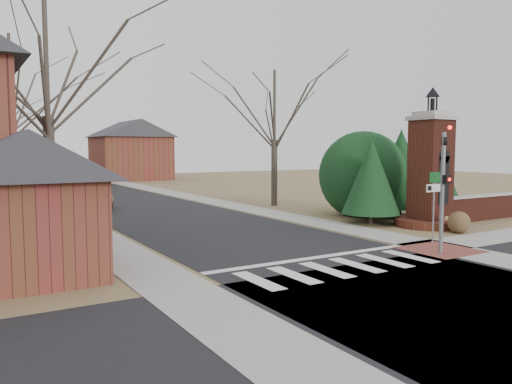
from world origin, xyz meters
TOP-DOWN VIEW (x-y plane):
  - ground at (0.00, 0.00)m, footprint 120.00×120.00m
  - main_street at (0.00, 22.00)m, footprint 8.00×70.00m
  - cross_street at (0.00, -3.00)m, footprint 120.00×8.00m
  - crosswalk_zone at (0.00, 0.80)m, footprint 8.00×2.20m
  - stop_bar at (0.00, 2.30)m, footprint 8.00×0.35m
  - sidewalk_right_main at (5.20, 22.00)m, footprint 2.00×60.00m
  - sidewalk_left at (-5.20, 22.00)m, footprint 2.00×60.00m
  - curb_apron at (4.80, 1.00)m, footprint 2.40×2.40m
  - traffic_signal_pole at (4.30, 0.57)m, footprint 0.28×0.41m
  - sign_post at (5.59, 1.99)m, footprint 0.90×0.07m
  - brick_gate_monument at (9.00, 4.99)m, footprint 3.20×3.20m
  - brick_garden_wall at (13.50, 5.00)m, footprint 7.50×0.50m
  - garage_left at (-8.52, 4.49)m, footprint 4.80×4.80m
  - house_distant_right at (7.99, 47.99)m, footprint 8.80×8.80m
  - evergreen_near at (7.20, 7.00)m, footprint 2.80×2.80m
  - evergreen_mid at (10.50, 8.20)m, footprint 3.40×3.40m
  - evergreen_far at (12.50, 7.20)m, footprint 2.40×2.40m
  - evergreen_mass at (9.00, 9.50)m, footprint 4.80×4.80m
  - bare_tree_0 at (-7.00, 9.00)m, footprint 8.05×8.05m
  - bare_tree_1 at (-7.00, 22.00)m, footprint 8.40×8.40m
  - bare_tree_3 at (7.50, 16.00)m, footprint 7.00×7.00m
  - pickup_truck at (-3.40, 20.90)m, footprint 2.94×5.75m
  - distant_car at (1.60, 39.68)m, footprint 1.55×4.38m
  - dry_shrub_left at (8.49, 3.00)m, footprint 0.95×0.95m
  - dry_shrub_right at (9.30, 4.60)m, footprint 0.78×0.78m

SIDE VIEW (x-z plane):
  - ground at x=0.00m, z-range 0.00..0.00m
  - main_street at x=0.00m, z-range 0.00..0.01m
  - cross_street at x=0.00m, z-range 0.00..0.01m
  - crosswalk_zone at x=0.00m, z-range 0.00..0.02m
  - stop_bar at x=0.00m, z-range 0.00..0.02m
  - sidewalk_right_main at x=5.20m, z-range 0.00..0.02m
  - sidewalk_left at x=-5.20m, z-range 0.00..0.02m
  - curb_apron at x=4.80m, z-range 0.00..0.02m
  - dry_shrub_right at x=9.30m, z-range 0.00..0.78m
  - dry_shrub_left at x=8.49m, z-range 0.00..0.95m
  - brick_garden_wall at x=13.50m, z-range 0.01..1.31m
  - distant_car at x=1.60m, z-range 0.00..1.44m
  - pickup_truck at x=-3.40m, z-range 0.00..1.56m
  - evergreen_far at x=12.50m, z-range 0.25..3.55m
  - sign_post at x=5.59m, z-range 0.57..3.32m
  - brick_gate_monument at x=9.00m, z-range -1.07..5.40m
  - garage_left at x=-8.52m, z-range 0.09..4.38m
  - evergreen_near at x=7.20m, z-range 0.25..4.35m
  - evergreen_mass at x=9.00m, z-range 0.00..4.80m
  - traffic_signal_pole at x=4.30m, z-range 0.34..4.84m
  - evergreen_mid at x=10.50m, z-range 0.25..4.95m
  - house_distant_right at x=7.99m, z-range 0.00..7.30m
  - bare_tree_3 at x=7.50m, z-range 1.84..11.54m
  - bare_tree_0 at x=-7.00m, z-range 2.12..13.27m
  - bare_tree_1 at x=-7.00m, z-range 2.21..13.85m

